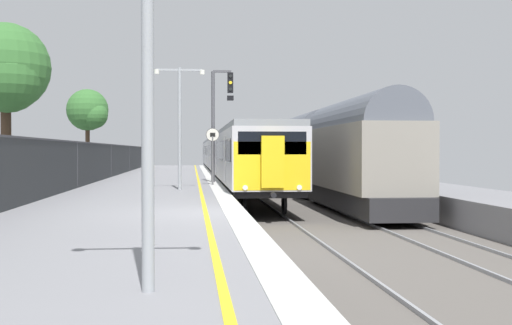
{
  "coord_description": "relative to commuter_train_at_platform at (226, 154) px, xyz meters",
  "views": [
    {
      "loc": [
        -0.69,
        -16.69,
        1.54
      ],
      "look_at": [
        1.7,
        8.14,
        1.11
      ],
      "focal_mm": 46.91,
      "sensor_mm": 36.0,
      "label": 1
    }
  ],
  "objects": [
    {
      "name": "speed_limit_sign",
      "position": [
        -1.85,
        -23.52,
        0.38
      ],
      "size": [
        0.59,
        0.08,
        2.57
      ],
      "color": "#59595B",
      "rests_on": "ground"
    },
    {
      "name": "platform_lamp_mid",
      "position": [
        -3.27,
        -27.01,
        1.66
      ],
      "size": [
        2.0,
        0.2,
        4.87
      ],
      "color": "#93999E",
      "rests_on": "ground"
    },
    {
      "name": "ground",
      "position": [
        0.54,
        -37.09,
        -1.88
      ],
      "size": [
        17.4,
        110.0,
        1.21
      ],
      "color": "gray"
    },
    {
      "name": "signal_gantry",
      "position": [
        -1.49,
        -20.96,
        2.15
      ],
      "size": [
        1.1,
        0.24,
        5.5
      ],
      "color": "#47474C",
      "rests_on": "ground"
    },
    {
      "name": "freight_train_adjacent_track",
      "position": [
        4.0,
        -14.1,
        0.27
      ],
      "size": [
        2.6,
        37.75,
        4.65
      ],
      "color": "#232326",
      "rests_on": "ground"
    },
    {
      "name": "platform_lamp_near",
      "position": [
        -3.27,
        -46.41,
        1.7
      ],
      "size": [
        2.0,
        0.2,
        4.94
      ],
      "color": "#93999E",
      "rests_on": "ground"
    },
    {
      "name": "background_tree_left",
      "position": [
        -10.1,
        -26.51,
        3.43
      ],
      "size": [
        3.52,
        3.55,
        6.64
      ],
      "color": "#473323",
      "rests_on": "ground"
    },
    {
      "name": "background_tree_centre",
      "position": [
        -10.23,
        -4.26,
        3.16
      ],
      "size": [
        3.05,
        3.03,
        6.05
      ],
      "color": "#473323",
      "rests_on": "ground"
    },
    {
      "name": "commuter_train_at_platform",
      "position": [
        0.0,
        0.0,
        0.0
      ],
      "size": [
        2.83,
        61.99,
        3.81
      ],
      "color": "#B7B7BC",
      "rests_on": "ground"
    }
  ]
}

